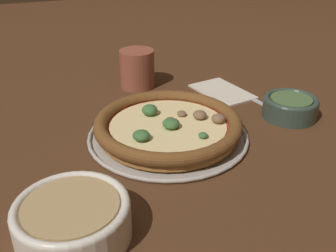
# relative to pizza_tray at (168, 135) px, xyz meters

# --- Properties ---
(ground_plane) EXTENTS (3.00, 3.00, 0.00)m
(ground_plane) POSITION_rel_pizza_tray_xyz_m (0.00, 0.00, -0.00)
(ground_plane) COLOR #4C2D19
(pizza_tray) EXTENTS (0.30, 0.30, 0.01)m
(pizza_tray) POSITION_rel_pizza_tray_xyz_m (0.00, 0.00, 0.00)
(pizza_tray) COLOR #B7B2A8
(pizza_tray) RESTS_ON ground_plane
(pizza) EXTENTS (0.28, 0.28, 0.04)m
(pizza) POSITION_rel_pizza_tray_xyz_m (-0.00, -0.00, 0.02)
(pizza) COLOR #A86B33
(pizza) RESTS_ON pizza_tray
(bowl_near) EXTENTS (0.15, 0.15, 0.05)m
(bowl_near) POSITION_rel_pizza_tray_xyz_m (-0.20, 0.21, 0.03)
(bowl_near) COLOR silver
(bowl_near) RESTS_ON ground_plane
(bowl_far) EXTENTS (0.11, 0.11, 0.04)m
(bowl_far) POSITION_rel_pizza_tray_xyz_m (-0.01, -0.27, 0.02)
(bowl_far) COLOR #334238
(bowl_far) RESTS_ON ground_plane
(drinking_cup) EXTENTS (0.08, 0.08, 0.09)m
(drinking_cup) POSITION_rel_pizza_tray_xyz_m (0.27, -0.02, 0.04)
(drinking_cup) COLOR brown
(drinking_cup) RESTS_ON ground_plane
(napkin) EXTENTS (0.16, 0.12, 0.01)m
(napkin) POSITION_rel_pizza_tray_xyz_m (0.16, -0.20, -0.00)
(napkin) COLOR beige
(napkin) RESTS_ON ground_plane
(fork) EXTENTS (0.19, 0.05, 0.00)m
(fork) POSITION_rel_pizza_tray_xyz_m (0.15, -0.24, -0.00)
(fork) COLOR #B7B7BC
(fork) RESTS_ON ground_plane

